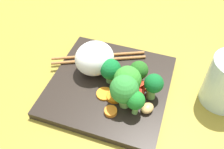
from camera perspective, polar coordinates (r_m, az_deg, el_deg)
ground_plane at (r=50.42cm, az=-0.57°, el=-3.85°), size 110.00×110.00×2.00cm
square_plate at (r=49.04cm, az=-0.58°, el=-2.56°), size 23.39×23.39×1.55cm
rice_mound at (r=48.63cm, az=-4.11°, el=3.81°), size 10.78×10.82×6.66cm
broccoli_floret_0 at (r=44.03cm, az=3.64°, el=-1.28°), size 5.10×5.10×6.44cm
broccoli_floret_1 at (r=46.88cm, az=6.29°, el=0.81°), size 3.67×3.67×5.08cm
broccoli_floret_2 at (r=44.46cm, az=9.71°, el=-2.34°), size 3.56×3.56×5.52cm
broccoli_floret_3 at (r=42.35cm, az=2.88°, el=-3.64°), size 5.15×5.15×6.81cm
broccoli_floret_4 at (r=46.79cm, az=-0.64°, el=1.15°), size 4.11×4.11×5.21cm
broccoli_floret_5 at (r=41.92cm, az=5.52°, el=-6.14°), size 3.38×3.38×5.10cm
carrot_slice_0 at (r=48.15cm, az=8.07°, el=-2.59°), size 3.17×3.17×0.49cm
carrot_slice_1 at (r=49.40cm, az=2.49°, el=-0.38°), size 2.60×2.60×0.44cm
carrot_slice_2 at (r=46.54cm, az=-2.11°, el=-4.45°), size 4.02×4.02×0.41cm
carrot_slice_3 at (r=47.77cm, az=1.53°, el=-2.30°), size 2.84×2.84×0.70cm
carrot_slice_4 at (r=43.91cm, az=-0.31°, el=-8.62°), size 2.42×2.42×0.75cm
carrot_slice_5 at (r=45.88cm, az=0.59°, el=-5.16°), size 3.79×3.79×0.71cm
pepper_chunk_0 at (r=45.32cm, az=5.23°, el=-5.07°), size 3.39×3.43×1.96cm
pepper_chunk_2 at (r=46.95cm, az=5.57°, el=-2.33°), size 3.89×3.86×2.23cm
chicken_piece_1 at (r=44.27cm, az=8.28°, el=-7.79°), size 2.98×3.19×1.54cm
chopstick_pair at (r=53.06cm, az=-3.14°, el=3.93°), size 19.47×10.05×0.62cm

